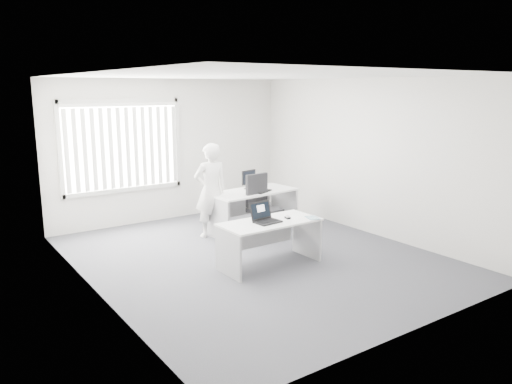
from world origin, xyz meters
TOP-DOWN VIEW (x-y plane):
  - ground at (0.00, 0.00)m, footprint 6.00×6.00m
  - wall_back at (0.00, 3.00)m, footprint 5.00×0.02m
  - wall_front at (0.00, -3.00)m, footprint 5.00×0.02m
  - wall_left at (-2.50, 0.00)m, footprint 0.02×6.00m
  - wall_right at (2.50, 0.00)m, footprint 0.02×6.00m
  - ceiling at (0.00, 0.00)m, footprint 5.00×6.00m
  - window at (-1.00, 2.96)m, footprint 2.32×0.06m
  - blinds at (-1.00, 2.90)m, footprint 2.20×0.10m
  - desk_near at (-0.04, -0.43)m, footprint 1.51×0.72m
  - desk_far at (0.80, 1.27)m, footprint 1.73×0.92m
  - office_chair at (0.74, 0.84)m, footprint 0.70×0.70m
  - person at (-0.00, 1.39)m, footprint 0.65×0.47m
  - laptop at (-0.12, -0.48)m, footprint 0.40×0.37m
  - paper_sheet at (0.36, -0.49)m, footprint 0.33×0.29m
  - mouse at (0.26, -0.47)m, footprint 0.08×0.11m
  - booklet at (0.60, -0.66)m, footprint 0.23×0.27m
  - keyboard at (0.92, 1.07)m, footprint 0.43×0.30m
  - monitor at (0.86, 1.47)m, footprint 0.37×0.18m

SIDE VIEW (x-z plane):
  - ground at x=0.00m, z-range 0.00..0.00m
  - office_chair at x=0.74m, z-range -0.21..0.91m
  - desk_near at x=-0.04m, z-range 0.15..0.84m
  - desk_far at x=0.80m, z-range 0.17..0.93m
  - paper_sheet at x=0.36m, z-range 0.69..0.69m
  - booklet at x=0.60m, z-range 0.69..0.70m
  - mouse at x=0.26m, z-range 0.69..0.73m
  - keyboard at x=0.92m, z-range 0.76..0.78m
  - laptop at x=-0.12m, z-range 0.69..0.98m
  - person at x=0.00m, z-range 0.00..1.68m
  - monitor at x=0.86m, z-range 0.76..1.11m
  - wall_back at x=0.00m, z-range 0.00..2.80m
  - wall_front at x=0.00m, z-range 0.00..2.80m
  - wall_left at x=-2.50m, z-range 0.00..2.80m
  - wall_right at x=2.50m, z-range 0.00..2.80m
  - blinds at x=-1.00m, z-range 0.77..2.27m
  - window at x=-1.00m, z-range 0.67..2.43m
  - ceiling at x=0.00m, z-range 2.79..2.81m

